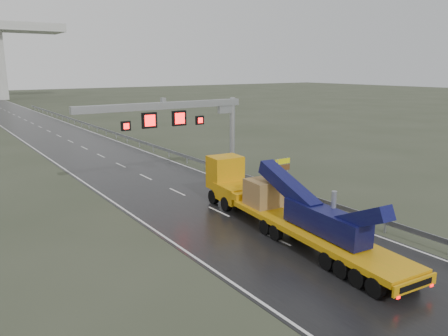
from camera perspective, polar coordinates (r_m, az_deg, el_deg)
ground at (r=23.50m, az=13.43°, el=-12.07°), size 400.00×400.00×0.00m
road at (r=57.17m, az=-17.78°, el=2.51°), size 11.00×200.00×0.02m
guardrail at (r=50.11m, az=-7.73°, el=2.41°), size 0.20×140.00×1.40m
sign_gantry at (r=37.04m, az=-4.95°, el=6.44°), size 14.90×1.20×7.42m
heavy_haul_truck at (r=27.44m, az=6.59°, el=-4.50°), size 4.28×17.81×4.15m
exit_sign_pair at (r=36.12m, az=7.65°, el=0.08°), size 1.51×0.11×2.59m
striped_barrier at (r=40.82m, az=2.28°, el=-0.21°), size 0.61×0.37×0.99m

